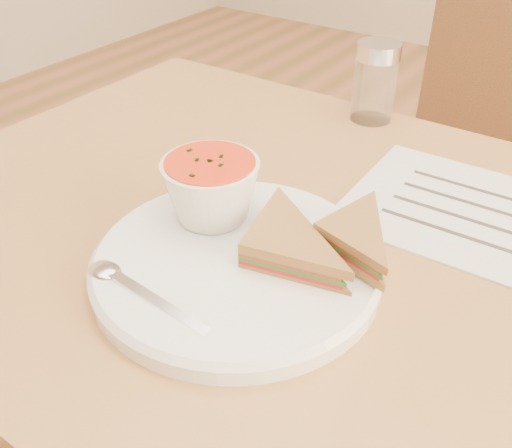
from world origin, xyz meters
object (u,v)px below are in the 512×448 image
Objects in this scene: condiment_shaker at (375,82)px; chair_far at (432,177)px; plate at (236,264)px; dining_table at (295,436)px; soup_bowl at (211,192)px.

chair_far is at bearing 86.58° from condiment_shaker.
dining_table is at bearing 75.35° from plate.
chair_far reaches higher than condiment_shaker.
soup_bowl is (-0.09, -0.06, 0.43)m from dining_table.
dining_table is at bearing 116.01° from chair_far.
plate is at bearing -104.65° from dining_table.
chair_far is 0.46m from condiment_shaker.
chair_far is (-0.05, 0.64, 0.12)m from dining_table.
soup_bowl is at bearing 108.63° from chair_far.
soup_bowl reaches higher than plate.
dining_table is 1.02× the size of chair_far.
chair_far reaches higher than soup_bowl.
dining_table is 3.46× the size of plate.
plate is 2.82× the size of soup_bowl.
plate is 0.08m from soup_bowl.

